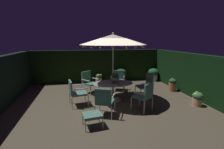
# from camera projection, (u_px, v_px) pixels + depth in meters

# --- Properties ---
(ground_plane) EXTENTS (7.96, 7.59, 0.02)m
(ground_plane) POSITION_uv_depth(u_px,v_px,m) (108.00, 104.00, 6.44)
(ground_plane) COLOR #4C4333
(hedge_backdrop_rear) EXTENTS (7.96, 0.30, 1.86)m
(hedge_backdrop_rear) POSITION_uv_depth(u_px,v_px,m) (97.00, 66.00, 9.74)
(hedge_backdrop_rear) COLOR black
(hedge_backdrop_rear) RESTS_ON ground_plane
(hedge_backdrop_right) EXTENTS (0.30, 7.59, 1.86)m
(hedge_backdrop_right) POSITION_uv_depth(u_px,v_px,m) (197.00, 76.00, 6.98)
(hedge_backdrop_right) COLOR black
(hedge_backdrop_right) RESTS_ON ground_plane
(patio_dining_table) EXTENTS (1.63, 1.23, 0.74)m
(patio_dining_table) POSITION_uv_depth(u_px,v_px,m) (113.00, 87.00, 6.68)
(patio_dining_table) COLOR beige
(patio_dining_table) RESTS_ON ground_plane
(patio_umbrella) EXTENTS (2.55, 2.55, 2.72)m
(patio_umbrella) POSITION_uv_depth(u_px,v_px,m) (113.00, 40.00, 6.30)
(patio_umbrella) COLOR beige
(patio_umbrella) RESTS_ON ground_plane
(centerpiece_planter) EXTENTS (0.35, 0.35, 0.44)m
(centerpiece_planter) POSITION_uv_depth(u_px,v_px,m) (115.00, 77.00, 6.53)
(centerpiece_planter) COLOR #836447
(centerpiece_planter) RESTS_ON patio_dining_table
(patio_chair_north) EXTENTS (0.78, 0.78, 1.01)m
(patio_chair_north) POSITION_uv_depth(u_px,v_px,m) (145.00, 95.00, 5.67)
(patio_chair_north) COLOR beige
(patio_chair_north) RESTS_ON ground_plane
(patio_chair_northeast) EXTENTS (0.65, 0.63, 1.01)m
(patio_chair_northeast) POSITION_uv_depth(u_px,v_px,m) (146.00, 84.00, 7.12)
(patio_chair_northeast) COLOR beige
(patio_chair_northeast) RESTS_ON ground_plane
(patio_chair_east) EXTENTS (0.81, 0.78, 0.94)m
(patio_chair_east) POSITION_uv_depth(u_px,v_px,m) (118.00, 79.00, 8.13)
(patio_chair_east) COLOR beige
(patio_chair_east) RESTS_ON ground_plane
(patio_chair_southeast) EXTENTS (0.82, 0.83, 1.00)m
(patio_chair_southeast) POSITION_uv_depth(u_px,v_px,m) (89.00, 81.00, 7.67)
(patio_chair_southeast) COLOR silver
(patio_chair_southeast) RESTS_ON ground_plane
(patio_chair_south) EXTENTS (0.73, 0.73, 0.97)m
(patio_chair_south) POSITION_uv_depth(u_px,v_px,m) (76.00, 91.00, 6.15)
(patio_chair_south) COLOR beige
(patio_chair_south) RESTS_ON ground_plane
(patio_chair_southwest) EXTENTS (0.76, 0.78, 0.97)m
(patio_chair_southwest) POSITION_uv_depth(u_px,v_px,m) (104.00, 100.00, 5.24)
(patio_chair_southwest) COLOR beige
(patio_chair_southwest) RESTS_ON ground_plane
(ottoman_footrest) EXTENTS (0.58, 0.53, 0.39)m
(ottoman_footrest) POSITION_uv_depth(u_px,v_px,m) (92.00, 116.00, 4.64)
(ottoman_footrest) COLOR beige
(ottoman_footrest) RESTS_ON ground_plane
(potted_plant_back_right) EXTENTS (0.35, 0.35, 0.62)m
(potted_plant_back_right) POSITION_uv_depth(u_px,v_px,m) (172.00, 84.00, 7.97)
(potted_plant_back_right) COLOR #B06646
(potted_plant_back_right) RESTS_ON ground_plane
(potted_plant_left_far) EXTENTS (0.62, 0.62, 0.77)m
(potted_plant_left_far) POSITION_uv_depth(u_px,v_px,m) (121.00, 75.00, 9.76)
(potted_plant_left_far) COLOR #886649
(potted_plant_left_far) RESTS_ON ground_plane
(potted_plant_right_far) EXTENTS (0.39, 0.39, 0.54)m
(potted_plant_right_far) POSITION_uv_depth(u_px,v_px,m) (197.00, 99.00, 6.17)
(potted_plant_right_far) COLOR tan
(potted_plant_right_far) RESTS_ON ground_plane
(potted_plant_front_corner) EXTENTS (0.61, 0.61, 0.75)m
(potted_plant_front_corner) POSITION_uv_depth(u_px,v_px,m) (153.00, 74.00, 9.99)
(potted_plant_front_corner) COLOR silver
(potted_plant_front_corner) RESTS_ON ground_plane
(potted_plant_back_center) EXTENTS (0.37, 0.37, 0.54)m
(potted_plant_back_center) POSITION_uv_depth(u_px,v_px,m) (99.00, 79.00, 9.45)
(potted_plant_back_center) COLOR tan
(potted_plant_back_center) RESTS_ON ground_plane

